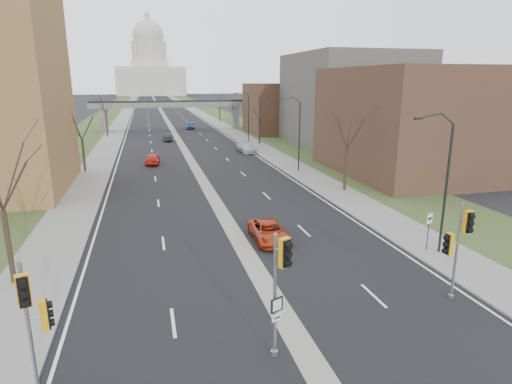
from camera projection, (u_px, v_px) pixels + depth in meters
name	position (u px, v px, depth m)	size (l,w,h in m)	color
ground	(293.00, 332.00, 18.55)	(700.00, 700.00, 0.00)	black
road_surface	(161.00, 110.00, 159.15)	(20.00, 600.00, 0.01)	black
median_strip	(161.00, 110.00, 159.15)	(1.20, 600.00, 0.02)	gray
sidewalk_right	(193.00, 109.00, 162.02)	(4.00, 600.00, 0.12)	gray
sidewalk_left	(127.00, 110.00, 156.26)	(4.00, 600.00, 0.12)	gray
grass_verge_right	(209.00, 109.00, 163.46)	(8.00, 600.00, 0.10)	#2A431F
grass_verge_left	(110.00, 111.00, 154.82)	(8.00, 600.00, 0.10)	#2A431F
commercial_block_near	(412.00, 122.00, 49.04)	(16.00, 20.00, 12.00)	#4D3424
commercial_block_mid	(350.00, 99.00, 72.12)	(18.00, 22.00, 15.00)	#514E4A
commercial_block_far	(283.00, 108.00, 88.18)	(14.00, 14.00, 10.00)	#4D3424
pedestrian_bridge	(172.00, 108.00, 92.32)	(34.00, 3.00, 6.45)	slate
capitol	(150.00, 69.00, 313.80)	(48.00, 42.00, 55.75)	beige
streetlight_near	(439.00, 144.00, 25.06)	(2.61, 0.20, 8.70)	black
streetlight_mid	(293.00, 113.00, 49.43)	(2.61, 0.20, 8.70)	black
streetlight_far	(244.00, 102.00, 73.80)	(2.61, 0.20, 8.70)	black
tree_left_b	(80.00, 119.00, 49.48)	(6.75, 6.75, 8.81)	#382B21
tree_left_c	(104.00, 100.00, 81.14)	(7.65, 7.65, 9.99)	#382B21
tree_right_a	(348.00, 123.00, 40.62)	(7.20, 7.20, 9.40)	#382B21
tree_right_b	(259.00, 110.00, 71.75)	(6.30, 6.30, 8.22)	#382B21
tree_right_c	(219.00, 95.00, 108.94)	(7.65, 7.65, 9.99)	#382B21
signal_pole_left	(33.00, 312.00, 13.89)	(0.84, 1.09, 5.00)	gray
signal_pole_median	(280.00, 275.00, 15.87)	(0.75, 0.85, 5.13)	gray
signal_pole_right	(458.00, 239.00, 20.39)	(0.87, 0.87, 4.95)	gray
speed_limit_sign	(429.00, 225.00, 26.78)	(0.51, 0.21, 2.45)	black
car_left_near	(153.00, 159.00, 55.57)	(1.70, 4.21, 1.44)	red
car_left_far	(168.00, 137.00, 76.99)	(1.34, 3.84, 1.26)	black
car_right_near	(269.00, 231.00, 29.00)	(2.15, 4.65, 1.29)	#A52C11
car_right_mid	(246.00, 147.00, 64.72)	(2.11, 5.19, 1.51)	#AEAFB6
car_right_far	(191.00, 125.00, 96.22)	(1.87, 4.64, 1.58)	#2B4A81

